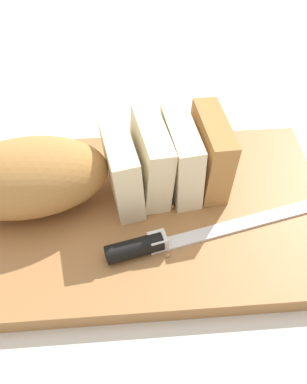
% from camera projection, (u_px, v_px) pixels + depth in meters
% --- Properties ---
extents(ground_plane, '(3.00, 3.00, 0.00)m').
position_uv_depth(ground_plane, '(154.00, 220.00, 0.57)').
color(ground_plane, beige).
extents(cutting_board, '(0.42, 0.28, 0.02)m').
position_uv_depth(cutting_board, '(154.00, 214.00, 0.57)').
color(cutting_board, '#9E6B3D').
rests_on(cutting_board, ground_plane).
extents(bread_loaf, '(0.34, 0.14, 0.09)m').
position_uv_depth(bread_loaf, '(84.00, 170.00, 0.54)').
color(bread_loaf, '#A8753D').
rests_on(bread_loaf, cutting_board).
extents(bread_knife, '(0.30, 0.09, 0.02)m').
position_uv_depth(bread_knife, '(171.00, 240.00, 0.52)').
color(bread_knife, silver).
rests_on(bread_knife, cutting_board).
extents(crumb_near_knife, '(0.01, 0.01, 0.01)m').
position_uv_depth(crumb_near_knife, '(123.00, 176.00, 0.59)').
color(crumb_near_knife, tan).
rests_on(crumb_near_knife, cutting_board).
extents(crumb_near_loaf, '(0.01, 0.01, 0.01)m').
position_uv_depth(crumb_near_loaf, '(162.00, 200.00, 0.57)').
color(crumb_near_loaf, tan).
rests_on(crumb_near_loaf, cutting_board).
extents(crumb_stray_left, '(0.00, 0.00, 0.00)m').
position_uv_depth(crumb_stray_left, '(168.00, 255.00, 0.51)').
color(crumb_stray_left, tan).
rests_on(crumb_stray_left, cutting_board).
extents(crumb_stray_right, '(0.01, 0.01, 0.01)m').
position_uv_depth(crumb_stray_right, '(172.00, 208.00, 0.56)').
color(crumb_stray_right, tan).
rests_on(crumb_stray_right, cutting_board).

